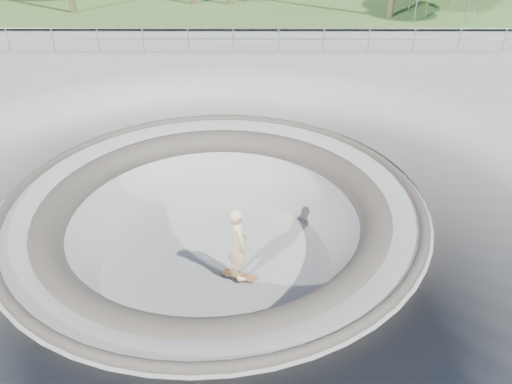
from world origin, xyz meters
TOP-DOWN VIEW (x-y plane):
  - ground at (0.00, 0.00)m, footprint 180.00×180.00m
  - skate_bowl at (0.00, 0.00)m, footprint 14.00×14.00m
  - distant_hills at (3.78, 57.17)m, footprint 103.20×45.00m
  - safety_railing at (0.00, 12.00)m, footprint 25.00×0.06m
  - skateboard at (0.61, -0.70)m, footprint 0.89×0.55m
  - skater at (0.61, -0.70)m, footprint 0.69×0.85m

SIDE VIEW (x-z plane):
  - distant_hills at x=3.78m, z-range -21.32..7.28m
  - skate_bowl at x=0.00m, z-range -3.88..0.22m
  - skateboard at x=0.61m, z-range -1.87..-1.78m
  - skater at x=0.61m, z-range -1.81..0.20m
  - ground at x=0.00m, z-range 0.00..0.00m
  - safety_railing at x=0.00m, z-range 0.18..1.20m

